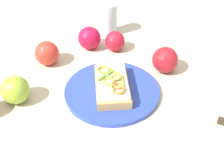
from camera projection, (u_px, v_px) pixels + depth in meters
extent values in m
plane|color=beige|center=(112.00, 93.00, 0.87)|extent=(2.00, 2.00, 0.00)
cylinder|color=#2B42B0|center=(112.00, 91.00, 0.87)|extent=(0.28, 0.28, 0.01)
cube|color=tan|center=(112.00, 86.00, 0.85)|extent=(0.12, 0.19, 0.03)
cube|color=#EFEBC9|center=(112.00, 81.00, 0.84)|extent=(0.11, 0.17, 0.01)
torus|color=#BF811F|center=(103.00, 70.00, 0.87)|extent=(0.05, 0.05, 0.01)
torus|color=#C47334|center=(119.00, 86.00, 0.81)|extent=(0.04, 0.04, 0.01)
torus|color=#BE822E|center=(109.00, 82.00, 0.82)|extent=(0.05, 0.05, 0.01)
torus|color=#B17B30|center=(116.00, 78.00, 0.84)|extent=(0.04, 0.04, 0.02)
torus|color=#B1682B|center=(119.00, 90.00, 0.79)|extent=(0.04, 0.04, 0.02)
cube|color=#6BA242|center=(105.00, 76.00, 0.84)|extent=(0.05, 0.04, 0.01)
cube|color=#7CA343|center=(107.00, 76.00, 0.84)|extent=(0.04, 0.05, 0.01)
cube|color=#8DBA41|center=(107.00, 84.00, 0.81)|extent=(0.03, 0.03, 0.01)
cube|color=#89B939|center=(116.00, 73.00, 0.85)|extent=(0.04, 0.05, 0.01)
cube|color=#6DAB3C|center=(122.00, 83.00, 0.82)|extent=(0.01, 0.05, 0.01)
sphere|color=#A81A22|center=(165.00, 60.00, 0.93)|extent=(0.12, 0.12, 0.08)
sphere|color=red|center=(47.00, 53.00, 0.96)|extent=(0.09, 0.09, 0.08)
sphere|color=#8FB434|center=(15.00, 90.00, 0.82)|extent=(0.11, 0.11, 0.08)
sphere|color=#BB1236|center=(89.00, 38.00, 1.03)|extent=(0.10, 0.10, 0.08)
sphere|color=red|center=(115.00, 41.00, 1.03)|extent=(0.09, 0.09, 0.07)
cylinder|color=silver|center=(109.00, 19.00, 1.10)|extent=(0.06, 0.06, 0.12)
cube|color=silver|center=(204.00, 117.00, 0.79)|extent=(0.06, 0.05, 0.00)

